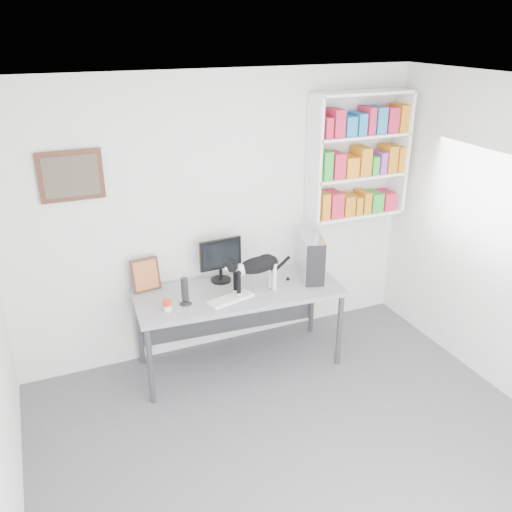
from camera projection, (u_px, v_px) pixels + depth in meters
name	position (u px, v px, depth m)	size (l,w,h in m)	color
room	(326.00, 313.00, 3.46)	(4.01, 4.01, 2.70)	#55555A
bookshelf	(359.00, 156.00, 5.33)	(1.03, 0.28, 1.24)	white
wall_art	(71.00, 176.00, 4.44)	(0.52, 0.04, 0.42)	#4D2718
desk	(240.00, 328.00, 5.13)	(1.90, 0.74, 0.79)	gray
monitor	(220.00, 260.00, 5.08)	(0.41, 0.20, 0.44)	black
keyboard	(231.00, 299.00, 4.79)	(0.42, 0.16, 0.03)	white
pc_tower	(311.00, 257.00, 5.15)	(0.19, 0.43, 0.43)	silver
speaker	(185.00, 291.00, 4.69)	(0.11, 0.11, 0.26)	black
leaning_print	(146.00, 274.00, 4.93)	(0.26, 0.10, 0.32)	#4D2718
soup_can	(167.00, 305.00, 4.61)	(0.07, 0.07, 0.10)	red
cat	(257.00, 274.00, 4.87)	(0.59, 0.16, 0.36)	black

